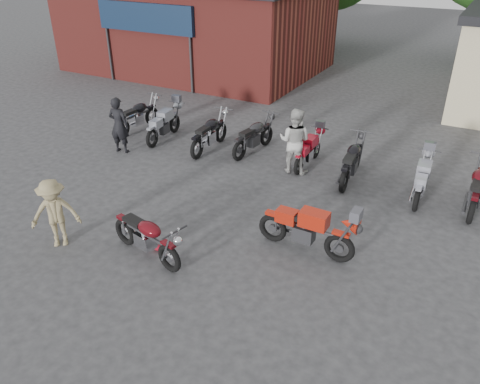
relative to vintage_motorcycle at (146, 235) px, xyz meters
The scene contains 16 objects.
ground 1.14m from the vintage_motorcycle, 38.21° to the left, with size 90.00×90.00×0.00m, color #323234.
brick_building 16.82m from the vintage_motorcycle, 119.40° to the left, with size 12.00×8.00×4.00m, color maroon.
vintage_motorcycle is the anchor object (origin of this frame).
sportbike 3.39m from the vintage_motorcycle, 32.56° to the left, with size 2.13×0.70×1.24m, color red, non-canonical shape.
helmet 0.57m from the vintage_motorcycle, 86.66° to the left, with size 0.24×0.24×0.22m, color #AB1223.
person_dark 5.95m from the vintage_motorcycle, 136.62° to the left, with size 0.65×0.43×1.78m, color black.
person_light 5.50m from the vintage_motorcycle, 79.13° to the left, with size 0.92×0.72×1.89m, color #ABABA7.
person_tan 2.11m from the vintage_motorcycle, 164.97° to the right, with size 1.03×0.59×1.60m, color #8C7D56.
row_bike_0 7.67m from the vintage_motorcycle, 130.98° to the left, with size 2.09×0.69×1.21m, color black, non-canonical shape.
row_bike_1 6.72m from the vintage_motorcycle, 123.86° to the left, with size 2.02×0.67×1.17m, color gray, non-canonical shape.
row_bike_2 5.89m from the vintage_motorcycle, 109.09° to the left, with size 2.13×0.70×1.23m, color black, non-canonical shape.
row_bike_3 6.09m from the vintage_motorcycle, 95.62° to the left, with size 2.07×0.68×1.20m, color black, non-canonical shape.
row_bike_4 6.08m from the vintage_motorcycle, 77.98° to the left, with size 1.82×0.60×1.05m, color red, non-canonical shape.
row_bike_5 6.26m from the vintage_motorcycle, 64.82° to the left, with size 2.16×0.71×1.25m, color black, non-canonical shape.
row_bike_6 7.15m from the vintage_motorcycle, 50.38° to the left, with size 1.96×0.65×1.14m, color #8F909D, non-canonical shape.
row_bike_7 8.10m from the vintage_motorcycle, 43.81° to the left, with size 2.15×0.71×1.25m, color #48090F, non-canonical shape.
Camera 1 is at (4.84, -6.78, 6.01)m, focal length 35.00 mm.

